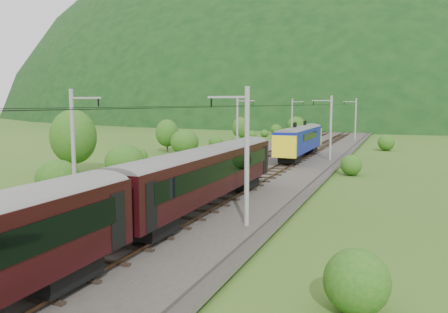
% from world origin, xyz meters
% --- Properties ---
extents(ground, '(600.00, 600.00, 0.00)m').
position_xyz_m(ground, '(0.00, 0.00, 0.00)').
color(ground, '#31571B').
rests_on(ground, ground).
extents(railbed, '(14.00, 220.00, 0.30)m').
position_xyz_m(railbed, '(0.00, 10.00, 0.15)').
color(railbed, '#38332D').
rests_on(railbed, ground).
extents(track_left, '(2.40, 220.00, 0.27)m').
position_xyz_m(track_left, '(-2.40, 10.00, 0.37)').
color(track_left, '#523623').
rests_on(track_left, railbed).
extents(track_right, '(2.40, 220.00, 0.27)m').
position_xyz_m(track_right, '(2.40, 10.00, 0.37)').
color(track_right, '#523623').
rests_on(track_right, railbed).
extents(catenary_left, '(2.54, 192.28, 8.00)m').
position_xyz_m(catenary_left, '(-6.12, 32.00, 4.50)').
color(catenary_left, gray).
rests_on(catenary_left, railbed).
extents(catenary_right, '(2.54, 192.28, 8.00)m').
position_xyz_m(catenary_right, '(6.12, 32.00, 4.50)').
color(catenary_right, gray).
rests_on(catenary_right, railbed).
extents(overhead_wires, '(4.83, 198.00, 0.03)m').
position_xyz_m(overhead_wires, '(0.00, 10.00, 7.10)').
color(overhead_wires, black).
rests_on(overhead_wires, ground).
extents(mountain_main, '(504.00, 360.00, 244.00)m').
position_xyz_m(mountain_main, '(0.00, 260.00, 0.00)').
color(mountain_main, black).
rests_on(mountain_main, ground).
extents(mountain_ridge, '(336.00, 280.00, 132.00)m').
position_xyz_m(mountain_ridge, '(-120.00, 300.00, 0.00)').
color(mountain_ridge, black).
rests_on(mountain_ridge, ground).
extents(hazard_post_near, '(0.15, 0.15, 1.37)m').
position_xyz_m(hazard_post_near, '(-0.41, 40.93, 0.99)').
color(hazard_post_near, red).
rests_on(hazard_post_near, railbed).
extents(hazard_post_far, '(0.17, 0.17, 1.64)m').
position_xyz_m(hazard_post_far, '(0.49, 36.74, 1.12)').
color(hazard_post_far, red).
rests_on(hazard_post_far, railbed).
extents(signal, '(0.23, 0.23, 2.12)m').
position_xyz_m(signal, '(-3.17, 59.75, 1.54)').
color(signal, black).
rests_on(signal, railbed).
extents(vegetation_left, '(13.53, 147.38, 6.75)m').
position_xyz_m(vegetation_left, '(-14.44, 14.84, 2.38)').
color(vegetation_left, '#1E5516').
rests_on(vegetation_left, ground).
extents(vegetation_right, '(5.56, 93.05, 3.19)m').
position_xyz_m(vegetation_right, '(11.84, -10.74, 1.35)').
color(vegetation_right, '#1E5516').
rests_on(vegetation_right, ground).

